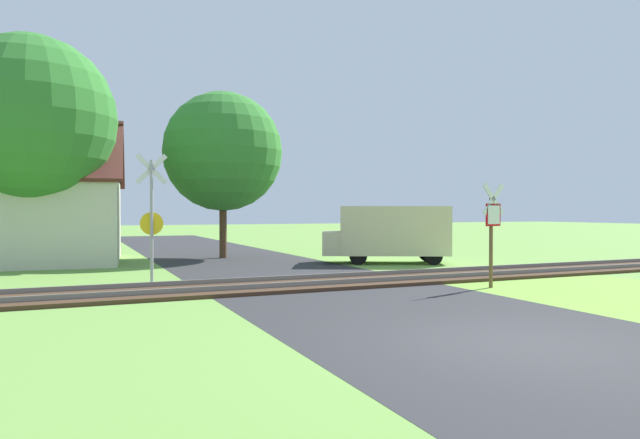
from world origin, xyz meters
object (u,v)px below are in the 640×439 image
at_px(crossing_sign_far, 152,213).
at_px(tree_left, 31,118).
at_px(mail_truck, 389,232).
at_px(stop_sign_near, 492,225).
at_px(house, 11,217).
at_px(tree_center, 223,152).

bearing_deg(crossing_sign_far, tree_left, 124.68).
distance_m(tree_left, mail_truck, 13.80).
bearing_deg(stop_sign_near, house, -59.68).
bearing_deg(mail_truck, crossing_sign_far, 132.57).
xyz_separation_m(stop_sign_near, tree_left, (-11.57, 10.62, 3.68)).
bearing_deg(mail_truck, tree_left, 101.19).
xyz_separation_m(crossing_sign_far, house, (-4.22, 8.66, -0.19)).
xyz_separation_m(stop_sign_near, crossing_sign_far, (-8.21, 4.48, 0.34)).
bearing_deg(crossing_sign_far, house, 121.95).
distance_m(crossing_sign_far, tree_left, 7.76).
relative_size(crossing_sign_far, tree_left, 0.44).
relative_size(house, tree_center, 1.23).
bearing_deg(house, tree_left, -65.89).
bearing_deg(stop_sign_near, mail_truck, -112.36).
height_order(tree_center, mail_truck, tree_center).
relative_size(house, mail_truck, 1.71).
xyz_separation_m(tree_center, mail_truck, (5.41, -5.06, -3.41)).
distance_m(stop_sign_near, mail_truck, 7.50).
distance_m(house, tree_left, 4.42).
bearing_deg(tree_center, mail_truck, -43.09).
bearing_deg(stop_sign_near, tree_left, -55.63).
bearing_deg(mail_truck, house, 92.50).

